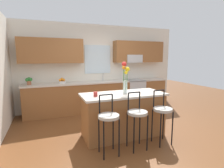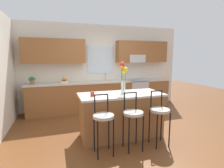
{
  "view_description": "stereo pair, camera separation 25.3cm",
  "coord_description": "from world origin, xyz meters",
  "px_view_note": "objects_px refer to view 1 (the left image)",
  "views": [
    {
      "loc": [
        -1.65,
        -3.54,
        1.67
      ],
      "look_at": [
        -0.06,
        0.55,
        1.0
      ],
      "focal_mm": 28.16,
      "sensor_mm": 36.0,
      "label": 1
    },
    {
      "loc": [
        -1.41,
        -3.62,
        1.67
      ],
      "look_at": [
        -0.06,
        0.55,
        1.0
      ],
      "focal_mm": 28.16,
      "sensor_mm": 36.0,
      "label": 2
    }
  ],
  "objects_px": {
    "bar_stool_middle": "(137,115)",
    "potted_plant_small": "(29,81)",
    "bar_stool_far": "(162,112)",
    "bar_stool_near": "(109,119)",
    "oven_range": "(134,93)",
    "kitchen_island": "(123,114)",
    "flower_vase": "(125,76)",
    "fruit_bowl_oranges": "(62,81)",
    "mug_ceramic": "(95,94)"
  },
  "relations": [
    {
      "from": "bar_stool_middle",
      "to": "potted_plant_small",
      "type": "bearing_deg",
      "value": 126.91
    },
    {
      "from": "bar_stool_far",
      "to": "bar_stool_near",
      "type": "bearing_deg",
      "value": 180.0
    },
    {
      "from": "oven_range",
      "to": "kitchen_island",
      "type": "bearing_deg",
      "value": -123.74
    },
    {
      "from": "bar_stool_near",
      "to": "flower_vase",
      "type": "height_order",
      "value": "flower_vase"
    },
    {
      "from": "oven_range",
      "to": "flower_vase",
      "type": "relative_size",
      "value": 1.4
    },
    {
      "from": "bar_stool_near",
      "to": "bar_stool_middle",
      "type": "distance_m",
      "value": 0.55
    },
    {
      "from": "potted_plant_small",
      "to": "bar_stool_near",
      "type": "bearing_deg",
      "value": -61.79
    },
    {
      "from": "bar_stool_near",
      "to": "bar_stool_far",
      "type": "distance_m",
      "value": 1.1
    },
    {
      "from": "bar_stool_far",
      "to": "fruit_bowl_oranges",
      "type": "xyz_separation_m",
      "value": [
        -1.6,
        2.57,
        0.34
      ]
    },
    {
      "from": "mug_ceramic",
      "to": "fruit_bowl_oranges",
      "type": "distance_m",
      "value": 2.08
    },
    {
      "from": "bar_stool_near",
      "to": "bar_stool_middle",
      "type": "height_order",
      "value": "same"
    },
    {
      "from": "kitchen_island",
      "to": "bar_stool_far",
      "type": "distance_m",
      "value": 0.83
    },
    {
      "from": "flower_vase",
      "to": "fruit_bowl_oranges",
      "type": "xyz_separation_m",
      "value": [
        -1.11,
        1.93,
        -0.31
      ]
    },
    {
      "from": "fruit_bowl_oranges",
      "to": "mug_ceramic",
      "type": "bearing_deg",
      "value": -78.05
    },
    {
      "from": "bar_stool_near",
      "to": "flower_vase",
      "type": "relative_size",
      "value": 1.58
    },
    {
      "from": "bar_stool_near",
      "to": "bar_stool_far",
      "type": "xyz_separation_m",
      "value": [
        1.1,
        0.0,
        0.0
      ]
    },
    {
      "from": "bar_stool_far",
      "to": "potted_plant_small",
      "type": "height_order",
      "value": "potted_plant_small"
    },
    {
      "from": "mug_ceramic",
      "to": "potted_plant_small",
      "type": "bearing_deg",
      "value": 122.67
    },
    {
      "from": "bar_stool_middle",
      "to": "mug_ceramic",
      "type": "bearing_deg",
      "value": 139.5
    },
    {
      "from": "fruit_bowl_oranges",
      "to": "bar_stool_far",
      "type": "bearing_deg",
      "value": -58.02
    },
    {
      "from": "bar_stool_far",
      "to": "mug_ceramic",
      "type": "bearing_deg",
      "value": 155.61
    },
    {
      "from": "oven_range",
      "to": "fruit_bowl_oranges",
      "type": "relative_size",
      "value": 3.83
    },
    {
      "from": "kitchen_island",
      "to": "bar_stool_near",
      "type": "xyz_separation_m",
      "value": [
        -0.55,
        -0.59,
        0.17
      ]
    },
    {
      "from": "oven_range",
      "to": "potted_plant_small",
      "type": "relative_size",
      "value": 4.3
    },
    {
      "from": "oven_range",
      "to": "mug_ceramic",
      "type": "bearing_deg",
      "value": -133.75
    },
    {
      "from": "bar_stool_middle",
      "to": "mug_ceramic",
      "type": "xyz_separation_m",
      "value": [
        -0.62,
        0.53,
        0.33
      ]
    },
    {
      "from": "oven_range",
      "to": "kitchen_island",
      "type": "relative_size",
      "value": 0.52
    },
    {
      "from": "fruit_bowl_oranges",
      "to": "potted_plant_small",
      "type": "bearing_deg",
      "value": -179.74
    },
    {
      "from": "flower_vase",
      "to": "potted_plant_small",
      "type": "xyz_separation_m",
      "value": [
        -1.98,
        1.93,
        -0.24
      ]
    },
    {
      "from": "kitchen_island",
      "to": "mug_ceramic",
      "type": "distance_m",
      "value": 0.8
    },
    {
      "from": "bar_stool_far",
      "to": "flower_vase",
      "type": "relative_size",
      "value": 1.58
    },
    {
      "from": "flower_vase",
      "to": "mug_ceramic",
      "type": "bearing_deg",
      "value": -171.45
    },
    {
      "from": "bar_stool_far",
      "to": "potted_plant_small",
      "type": "relative_size",
      "value": 4.87
    },
    {
      "from": "bar_stool_middle",
      "to": "mug_ceramic",
      "type": "relative_size",
      "value": 11.58
    },
    {
      "from": "bar_stool_middle",
      "to": "flower_vase",
      "type": "height_order",
      "value": "flower_vase"
    },
    {
      "from": "kitchen_island",
      "to": "bar_stool_near",
      "type": "distance_m",
      "value": 0.83
    },
    {
      "from": "oven_range",
      "to": "bar_stool_far",
      "type": "height_order",
      "value": "bar_stool_far"
    },
    {
      "from": "bar_stool_near",
      "to": "bar_stool_middle",
      "type": "bearing_deg",
      "value": 0.0
    },
    {
      "from": "oven_range",
      "to": "bar_stool_far",
      "type": "relative_size",
      "value": 0.88
    },
    {
      "from": "oven_range",
      "to": "flower_vase",
      "type": "height_order",
      "value": "flower_vase"
    },
    {
      "from": "bar_stool_middle",
      "to": "bar_stool_far",
      "type": "relative_size",
      "value": 1.0
    },
    {
      "from": "oven_range",
      "to": "flower_vase",
      "type": "xyz_separation_m",
      "value": [
        -1.24,
        -1.9,
        0.82
      ]
    },
    {
      "from": "bar_stool_middle",
      "to": "bar_stool_near",
      "type": "bearing_deg",
      "value": 180.0
    },
    {
      "from": "bar_stool_near",
      "to": "bar_stool_far",
      "type": "relative_size",
      "value": 1.0
    },
    {
      "from": "bar_stool_middle",
      "to": "kitchen_island",
      "type": "bearing_deg",
      "value": 90.0
    },
    {
      "from": "bar_stool_middle",
      "to": "flower_vase",
      "type": "xyz_separation_m",
      "value": [
        0.06,
        0.63,
        0.65
      ]
    },
    {
      "from": "kitchen_island",
      "to": "oven_range",
      "type": "bearing_deg",
      "value": 56.26
    },
    {
      "from": "flower_vase",
      "to": "fruit_bowl_oranges",
      "type": "bearing_deg",
      "value": 119.89
    },
    {
      "from": "kitchen_island",
      "to": "flower_vase",
      "type": "relative_size",
      "value": 2.67
    },
    {
      "from": "mug_ceramic",
      "to": "flower_vase",
      "type": "bearing_deg",
      "value": 8.55
    }
  ]
}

